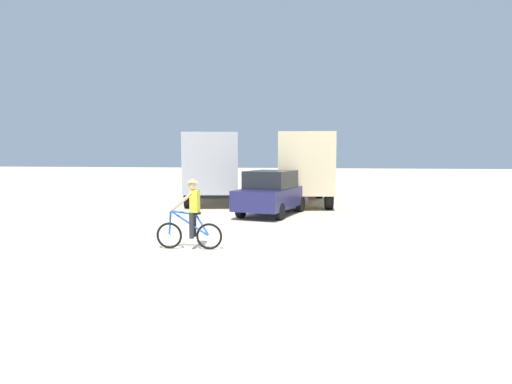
{
  "coord_description": "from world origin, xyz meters",
  "views": [
    {
      "loc": [
        1.97,
        -12.14,
        2.48
      ],
      "look_at": [
        -0.36,
        3.44,
        1.1
      ],
      "focal_mm": 31.85,
      "sensor_mm": 36.0,
      "label": 1
    }
  ],
  "objects_px": {
    "box_truck_grey_hauler": "(213,165)",
    "cyclist_orange_shirt": "(191,216)",
    "sedan_parked": "(272,193)",
    "box_truck_tan_camper": "(303,165)"
  },
  "relations": [
    {
      "from": "sedan_parked",
      "to": "box_truck_tan_camper",
      "type": "bearing_deg",
      "value": 76.22
    },
    {
      "from": "sedan_parked",
      "to": "cyclist_orange_shirt",
      "type": "xyz_separation_m",
      "value": [
        -1.31,
        -6.71,
        -0.04
      ]
    },
    {
      "from": "box_truck_tan_camper",
      "to": "sedan_parked",
      "type": "relative_size",
      "value": 1.54
    },
    {
      "from": "box_truck_grey_hauler",
      "to": "sedan_parked",
      "type": "relative_size",
      "value": 1.57
    },
    {
      "from": "sedan_parked",
      "to": "cyclist_orange_shirt",
      "type": "bearing_deg",
      "value": -101.03
    },
    {
      "from": "box_truck_tan_camper",
      "to": "sedan_parked",
      "type": "xyz_separation_m",
      "value": [
        -1.03,
        -4.21,
        -0.99
      ]
    },
    {
      "from": "box_truck_grey_hauler",
      "to": "cyclist_orange_shirt",
      "type": "xyz_separation_m",
      "value": [
        2.12,
        -10.85,
        -1.03
      ]
    },
    {
      "from": "box_truck_tan_camper",
      "to": "cyclist_orange_shirt",
      "type": "bearing_deg",
      "value": -102.1
    },
    {
      "from": "box_truck_grey_hauler",
      "to": "box_truck_tan_camper",
      "type": "bearing_deg",
      "value": 0.86
    },
    {
      "from": "sedan_parked",
      "to": "box_truck_grey_hauler",
      "type": "bearing_deg",
      "value": 129.62
    }
  ]
}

